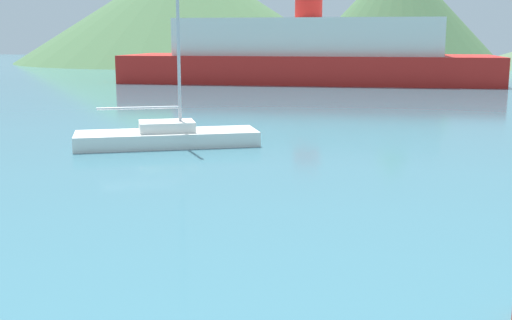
# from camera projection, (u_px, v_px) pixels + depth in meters

# --- Properties ---
(sailboat_middle) EXTENTS (6.83, 5.32, 7.66)m
(sailboat_middle) POSITION_uv_depth(u_px,v_px,m) (167.00, 136.00, 24.03)
(sailboat_middle) COLOR white
(sailboat_middle) RESTS_ON ground_plane
(ferry_distant) EXTENTS (33.47, 14.76, 7.17)m
(ferry_distant) POSITION_uv_depth(u_px,v_px,m) (308.00, 54.00, 56.90)
(ferry_distant) COLOR red
(ferry_distant) RESTS_ON ground_plane
(hill_west) EXTENTS (53.74, 53.74, 16.83)m
(hill_west) POSITION_uv_depth(u_px,v_px,m) (187.00, 9.00, 102.97)
(hill_west) COLOR #476B42
(hill_west) RESTS_ON ground_plane
(hill_central) EXTENTS (27.40, 27.40, 14.47)m
(hill_central) POSITION_uv_depth(u_px,v_px,m) (398.00, 11.00, 83.56)
(hill_central) COLOR #476B42
(hill_central) RESTS_ON ground_plane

